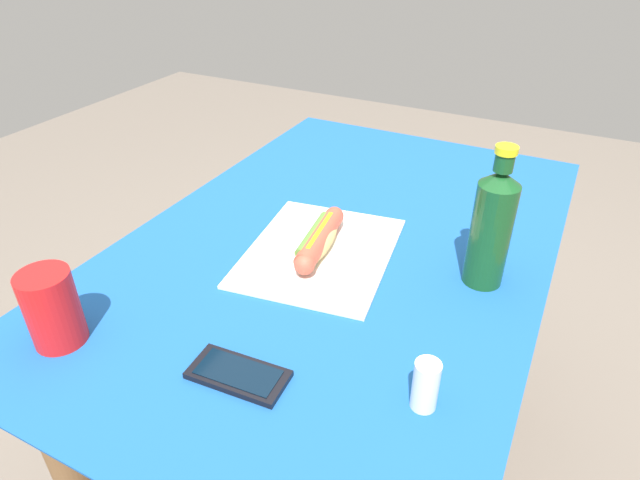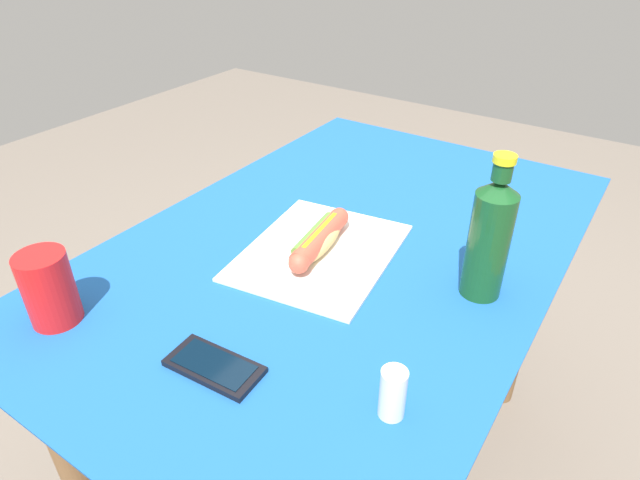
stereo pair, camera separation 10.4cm
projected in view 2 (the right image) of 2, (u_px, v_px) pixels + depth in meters
name	position (u px, v px, depth m)	size (l,w,h in m)	color
ground_plane	(337.00, 468.00, 1.49)	(6.00, 6.00, 0.00)	#6B6056
dining_table	(341.00, 294.00, 1.16)	(1.23, 0.80, 0.74)	brown
paper_wrapper	(320.00, 252.00, 1.06)	(0.34, 0.27, 0.01)	silver
hot_dog	(320.00, 239.00, 1.04)	(0.22, 0.07, 0.05)	#DBB26B
cell_phone	(214.00, 366.00, 0.79)	(0.08, 0.15, 0.01)	black
soda_bottle	(490.00, 237.00, 0.89)	(0.07, 0.07, 0.26)	#14471E
drinking_cup	(49.00, 288.00, 0.86)	(0.08, 0.08, 0.13)	red
salt_shaker	(393.00, 393.00, 0.71)	(0.04, 0.04, 0.08)	silver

